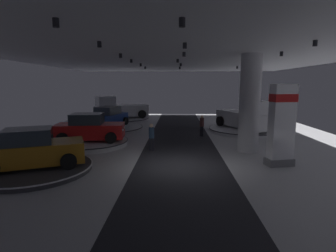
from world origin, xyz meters
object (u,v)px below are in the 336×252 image
display_platform_deep_left (122,119)px  display_platform_far_left (107,128)px  display_car_near_left (32,150)px  display_platform_mid_left (91,142)px  display_platform_near_left (35,169)px  display_car_mid_left (90,128)px  visitor_walking_near (202,124)px  display_platform_far_right (245,130)px  column_right (250,104)px  pickup_truck_deep_left (119,109)px  display_car_far_left (107,118)px  brand_sign_pylon (282,124)px  visitor_walking_far (151,135)px  pickup_truck_far_right (248,117)px

display_platform_deep_left → display_platform_far_left: 5.48m
display_car_near_left → display_platform_deep_left: bearing=88.3°
display_platform_mid_left → display_platform_near_left: 5.20m
display_car_mid_left → visitor_walking_near: bearing=23.0°
display_platform_deep_left → display_platform_near_left: bearing=-91.6°
display_platform_far_left → display_platform_far_right: (11.56, -0.46, 0.00)m
display_car_mid_left → display_car_near_left: size_ratio=0.96×
display_platform_near_left → display_platform_far_right: size_ratio=0.85×
display_car_near_left → visitor_walking_near: bearing=45.3°
column_right → display_car_mid_left: bearing=173.3°
display_platform_mid_left → display_car_near_left: size_ratio=1.03×
display_platform_far_right → display_platform_mid_left: bearing=-154.3°
pickup_truck_deep_left → display_car_far_left: pickup_truck_deep_left is taller
brand_sign_pylon → column_right: bearing=106.2°
display_platform_far_left → display_car_near_left: bearing=-91.9°
visitor_walking_near → visitor_walking_far: same height
display_car_mid_left → display_car_far_left: 5.84m
display_platform_far_right → pickup_truck_far_right: 1.09m
display_platform_far_left → display_car_far_left: 0.88m
pickup_truck_far_right → display_car_near_left: bearing=-139.8°
pickup_truck_far_right → visitor_walking_near: (-3.89, -1.93, -0.28)m
display_platform_far_left → visitor_walking_far: (4.49, -7.03, 0.76)m
column_right → pickup_truck_far_right: (1.63, 6.19, -1.56)m
display_platform_mid_left → visitor_walking_far: size_ratio=2.96×
display_platform_far_left → display_platform_far_right: same height
display_platform_mid_left → visitor_walking_far: 4.26m
column_right → brand_sign_pylon: size_ratio=1.43×
display_car_mid_left → display_platform_far_right: display_car_mid_left is taller
display_platform_deep_left → pickup_truck_deep_left: (-0.28, -0.16, 1.07)m
display_car_far_left → display_platform_far_right: display_car_far_left is taller
column_right → display_platform_mid_left: column_right is taller
column_right → display_platform_near_left: (-10.42, -3.99, -2.61)m
display_car_near_left → display_platform_far_right: size_ratio=0.78×
display_platform_far_right → display_car_far_left: bearing=177.6°
pickup_truck_deep_left → display_car_far_left: bearing=-88.0°
pickup_truck_deep_left → pickup_truck_far_right: pickup_truck_deep_left is taller
display_car_far_left → pickup_truck_far_right: size_ratio=0.80×
display_platform_far_left → display_car_near_left: 10.98m
display_car_far_left → display_platform_mid_left: bearing=-85.5°
display_car_far_left → display_platform_near_left: display_car_far_left is taller
pickup_truck_deep_left → display_platform_mid_left: 11.19m
pickup_truck_deep_left → display_car_mid_left: bearing=-86.8°
visitor_walking_far → display_platform_far_left: bearing=122.5°
display_car_far_left → visitor_walking_near: (7.80, -2.70, -0.11)m
visitor_walking_far → display_car_near_left: bearing=-141.2°
display_platform_near_left → pickup_truck_far_right: pickup_truck_far_right is taller
column_right → display_platform_deep_left: size_ratio=0.97×
display_car_near_left → display_platform_far_left: bearing=88.1°
pickup_truck_deep_left → display_platform_far_right: 13.13m
visitor_walking_near → display_platform_deep_left: bearing=133.4°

